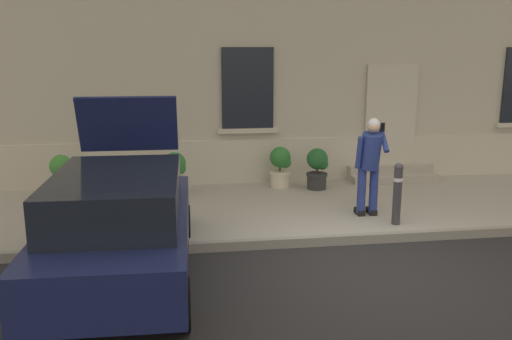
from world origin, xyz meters
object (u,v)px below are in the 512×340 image
hatchback_car_navy (120,224)px  planter_cream (281,166)px  person_on_phone (370,160)px  bollard_near_person (397,192)px  planter_charcoal (317,168)px  planter_terracotta (62,175)px  planter_olive (175,172)px

hatchback_car_navy → planter_cream: size_ratio=4.78×
hatchback_car_navy → person_on_phone: size_ratio=2.36×
bollard_near_person → planter_cream: bollard_near_person is taller
person_on_phone → planter_cream: 2.56m
planter_charcoal → hatchback_car_navy: bearing=-133.8°
planter_terracotta → hatchback_car_navy: bearing=-68.9°
person_on_phone → planter_terracotta: size_ratio=2.02×
planter_terracotta → planter_charcoal: (5.11, -0.04, 0.00)m
planter_olive → planter_cream: size_ratio=1.00×
hatchback_car_navy → bollard_near_person: size_ratio=3.93×
planter_terracotta → planter_olive: bearing=-1.1°
bollard_near_person → planter_terracotta: bearing=156.8°
person_on_phone → planter_olive: 3.90m
planter_cream → planter_charcoal: bearing=-20.2°
bollard_near_person → planter_olive: 4.39m
person_on_phone → planter_charcoal: 2.07m
person_on_phone → planter_cream: bearing=101.0°
planter_cream → planter_terracotta: bearing=-177.1°
hatchback_car_navy → planter_terracotta: size_ratio=4.78×
hatchback_car_navy → bollard_near_person: hatchback_car_navy is taller
hatchback_car_navy → planter_terracotta: 4.11m
planter_terracotta → bollard_near_person: bearing=-23.2°
planter_olive → planter_cream: bearing=6.9°
planter_olive → planter_cream: 2.21m
hatchback_car_navy → planter_charcoal: 5.25m
person_on_phone → bollard_near_person: bearing=-74.0°
hatchback_car_navy → planter_olive: bearing=79.4°
hatchback_car_navy → planter_olive: size_ratio=4.78×
hatchback_car_navy → planter_olive: (0.71, 3.79, -0.19)m
planter_cream → planter_charcoal: same height
person_on_phone → planter_charcoal: size_ratio=2.02×
hatchback_car_navy → planter_charcoal: size_ratio=4.78×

